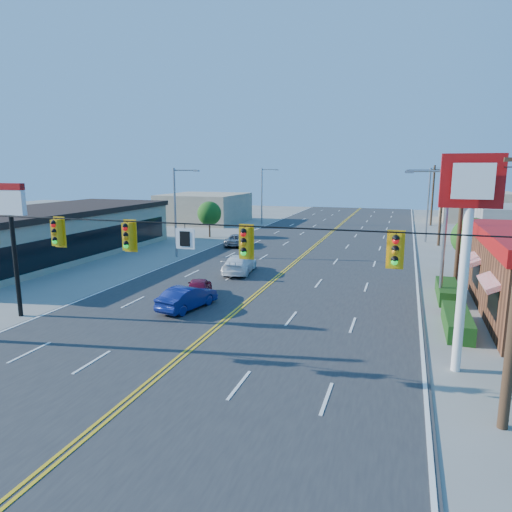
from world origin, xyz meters
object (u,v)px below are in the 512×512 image
(pizza_hut_sign, at_px, (11,222))
(car_white, at_px, (239,265))
(car_blue, at_px, (187,298))
(car_silver, at_px, (237,240))
(kfc_pylon, at_px, (468,220))
(car_magenta, at_px, (199,288))
(signal_span, at_px, (154,252))

(pizza_hut_sign, bearing_deg, car_white, 59.54)
(car_blue, xyz_separation_m, car_silver, (-4.90, 21.19, -0.05))
(kfc_pylon, distance_m, car_magenta, 16.50)
(kfc_pylon, bearing_deg, signal_span, -160.22)
(car_white, bearing_deg, signal_span, 92.91)
(kfc_pylon, relative_size, pizza_hut_sign, 1.24)
(car_white, bearing_deg, car_blue, 85.09)
(car_blue, distance_m, car_silver, 21.75)
(kfc_pylon, height_order, car_white, kfc_pylon)
(car_magenta, bearing_deg, pizza_hut_sign, 19.87)
(signal_span, bearing_deg, car_blue, 108.84)
(signal_span, distance_m, kfc_pylon, 11.87)
(car_blue, bearing_deg, signal_span, 121.10)
(car_magenta, bearing_deg, kfc_pylon, 136.78)
(pizza_hut_sign, height_order, car_white, pizza_hut_sign)
(car_blue, height_order, car_silver, car_blue)
(pizza_hut_sign, xyz_separation_m, car_blue, (8.20, 3.86, -4.52))
(car_blue, relative_size, car_white, 0.84)
(car_magenta, distance_m, car_silver, 19.25)
(car_magenta, height_order, car_white, car_white)
(car_magenta, relative_size, car_silver, 0.81)
(signal_span, height_order, car_white, signal_span)
(kfc_pylon, xyz_separation_m, pizza_hut_sign, (-22.00, 0.00, -0.86))
(car_magenta, relative_size, car_blue, 0.89)
(signal_span, xyz_separation_m, pizza_hut_sign, (-10.88, 4.00, 0.30))
(pizza_hut_sign, height_order, car_magenta, pizza_hut_sign)
(pizza_hut_sign, distance_m, car_silver, 25.67)
(kfc_pylon, xyz_separation_m, car_blue, (-13.80, 3.86, -5.38))
(signal_span, xyz_separation_m, car_magenta, (-3.11, 10.32, -4.27))
(signal_span, bearing_deg, car_silver, 104.63)
(signal_span, xyz_separation_m, car_white, (-3.03, 17.35, -4.18))
(kfc_pylon, relative_size, car_blue, 2.10)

